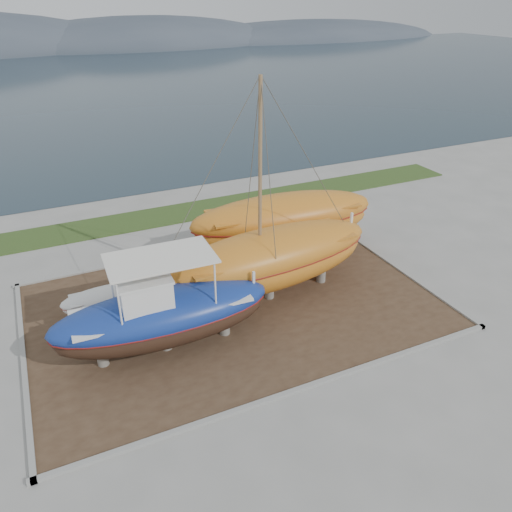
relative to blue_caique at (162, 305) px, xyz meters
name	(u,v)px	position (x,y,z in m)	size (l,w,h in m)	color
ground	(273,357)	(3.73, -2.30, -2.16)	(140.00, 140.00, 0.00)	gray
dirt_patch	(235,306)	(3.73, 1.70, -2.13)	(18.00, 12.00, 0.06)	#422D1E
curb_frame	(235,305)	(3.73, 1.70, -2.09)	(18.60, 12.60, 0.15)	gray
grass_strip	(166,215)	(3.73, 13.20, -2.12)	(44.00, 3.00, 0.08)	#284219
sea	(66,85)	(3.73, 67.70, -2.16)	(260.00, 100.00, 0.04)	#1C2D38
mountain_ridge	(39,50)	(3.73, 122.70, -2.16)	(200.00, 36.00, 20.00)	#333D49
blue_caique	(162,305)	(0.00, 0.00, 0.00)	(8.75, 2.73, 4.21)	navy
white_dinghy	(109,301)	(-1.62, 3.55, -1.49)	(4.08, 1.53, 1.23)	white
orange_sailboat	(271,198)	(5.50, 1.63, 2.96)	(10.48, 3.09, 10.14)	#BE6F1D
orange_bare_hull	(283,227)	(8.10, 5.24, -0.42)	(10.29, 3.09, 3.37)	#BE6F1D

